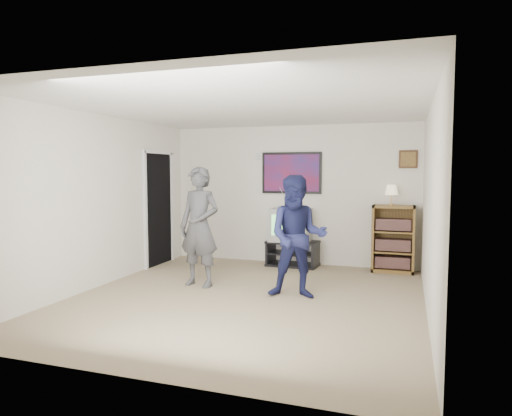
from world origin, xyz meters
The scene contains 13 objects.
room_shell centered at (0.00, 0.35, 1.25)m, with size 4.51×5.00×2.51m.
media_stand centered at (0.09, 2.23, 0.22)m, with size 0.92×0.55×0.45m.
crt_television centered at (0.05, 2.23, 0.74)m, with size 0.68×0.58×0.58m, color gray, non-canonical shape.
bookshelf centered at (1.80, 2.28, 0.56)m, with size 0.68×0.39×1.12m, color #553919, non-canonical shape.
table_lamp centered at (1.75, 2.31, 1.29)m, with size 0.21×0.21×0.34m, color beige, non-canonical shape.
person_tall centered at (-0.87, 0.42, 0.87)m, with size 0.64×0.42×1.75m, color #404144.
person_short centered at (0.63, 0.26, 0.82)m, with size 0.79×0.62×1.63m, color #1A1E49.
controller_left centered at (-0.90, 0.59, 1.28)m, with size 0.04×0.13×0.04m, color white.
controller_right centered at (0.68, 0.47, 1.08)m, with size 0.03×0.11×0.03m, color white.
poster centered at (0.00, 2.48, 1.65)m, with size 1.10×0.03×0.75m, color black.
air_vent centered at (-0.55, 2.48, 1.95)m, with size 0.28×0.02×0.14m, color white.
small_picture centered at (2.00, 2.48, 1.88)m, with size 0.30×0.03×0.30m, color #422A15.
doorway centered at (-2.23, 1.60, 1.00)m, with size 0.03×0.85×2.00m, color black.
Camera 1 is at (1.99, -5.58, 1.67)m, focal length 32.00 mm.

